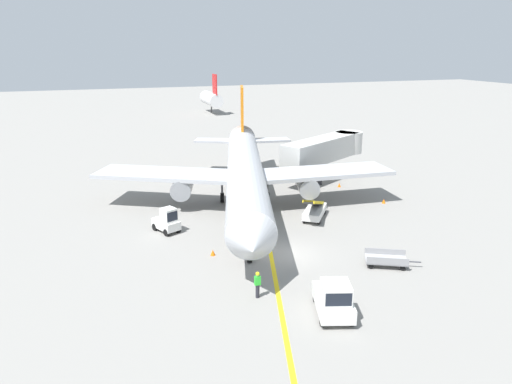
% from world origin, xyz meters
% --- Properties ---
extents(ground_plane, '(300.00, 300.00, 0.00)m').
position_xyz_m(ground_plane, '(0.00, 0.00, 0.00)').
color(ground_plane, gray).
extents(taxi_line_yellow, '(23.21, 76.73, 0.01)m').
position_xyz_m(taxi_line_yellow, '(0.29, 5.00, 0.00)').
color(taxi_line_yellow, yellow).
rests_on(taxi_line_yellow, ground).
extents(airliner, '(27.77, 34.64, 10.10)m').
position_xyz_m(airliner, '(0.45, 11.10, 3.42)').
color(airliner, '#B2B5BA').
rests_on(airliner, ground).
extents(jet_bridge, '(12.41, 8.52, 4.85)m').
position_xyz_m(jet_bridge, '(12.45, 17.50, 3.54)').
color(jet_bridge, beige).
rests_on(jet_bridge, ground).
extents(pushback_tug, '(2.91, 4.01, 2.20)m').
position_xyz_m(pushback_tug, '(-0.69, -8.44, 0.99)').
color(pushback_tug, silver).
rests_on(pushback_tug, ground).
extents(baggage_tug_near_wing, '(2.19, 2.72, 2.10)m').
position_xyz_m(baggage_tug_near_wing, '(-7.52, 7.18, 0.93)').
color(baggage_tug_near_wing, silver).
rests_on(baggage_tug_near_wing, ground).
extents(belt_loader_forward_hold, '(4.00, 4.75, 2.59)m').
position_xyz_m(belt_loader_forward_hold, '(5.20, 6.06, 0.78)').
color(belt_loader_forward_hold, silver).
rests_on(belt_loader_forward_hold, ground).
extents(baggage_cart_loaded, '(3.71, 2.67, 0.94)m').
position_xyz_m(baggage_cart_loaded, '(5.73, -4.09, 0.47)').
color(baggage_cart_loaded, '#A5A5A8').
rests_on(baggage_cart_loaded, ground).
extents(ground_crew_marshaller, '(0.36, 0.24, 1.70)m').
position_xyz_m(ground_crew_marshaller, '(-4.09, -5.20, 0.91)').
color(ground_crew_marshaller, '#26262D').
rests_on(ground_crew_marshaller, ground).
extents(safety_cone_nose_left, '(0.36, 0.36, 0.44)m').
position_xyz_m(safety_cone_nose_left, '(13.41, 7.64, 0.22)').
color(safety_cone_nose_left, orange).
rests_on(safety_cone_nose_left, ground).
extents(safety_cone_nose_right, '(0.36, 0.36, 0.44)m').
position_xyz_m(safety_cone_nose_right, '(7.23, 12.51, 0.22)').
color(safety_cone_nose_right, orange).
rests_on(safety_cone_nose_right, ground).
extents(safety_cone_wingtip_left, '(0.36, 0.36, 0.44)m').
position_xyz_m(safety_cone_wingtip_left, '(12.07, 14.00, 0.22)').
color(safety_cone_wingtip_left, orange).
rests_on(safety_cone_wingtip_left, ground).
extents(safety_cone_wingtip_right, '(0.36, 0.36, 0.44)m').
position_xyz_m(safety_cone_wingtip_right, '(-5.15, 1.53, 0.22)').
color(safety_cone_wingtip_right, orange).
rests_on(safety_cone_wingtip_right, ground).
extents(distant_aircraft_mid_left, '(3.00, 10.10, 8.80)m').
position_xyz_m(distant_aircraft_mid_left, '(13.59, 76.05, 3.22)').
color(distant_aircraft_mid_left, silver).
rests_on(distant_aircraft_mid_left, ground).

